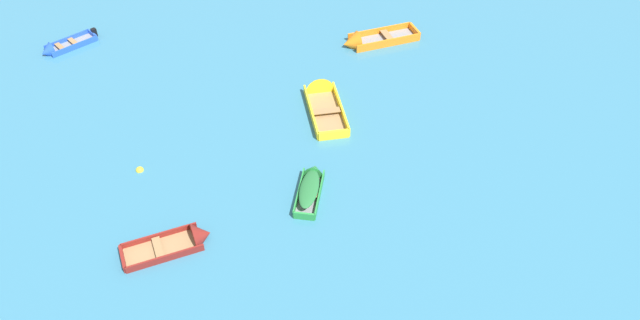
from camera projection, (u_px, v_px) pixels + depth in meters
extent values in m
cube|color=#99754C|center=(326.00, 112.00, 30.06)|extent=(1.83, 3.81, 0.11)
cube|color=yellow|center=(311.00, 111.00, 29.85)|extent=(0.57, 3.81, 0.44)
cube|color=yellow|center=(341.00, 108.00, 30.05)|extent=(0.57, 3.81, 0.44)
cube|color=yellow|center=(334.00, 135.00, 28.56)|extent=(1.45, 0.33, 0.44)
cone|color=yellow|center=(318.00, 86.00, 31.38)|extent=(1.51, 1.05, 1.41)
cube|color=#937047|center=(327.00, 111.00, 29.74)|extent=(1.36, 0.56, 0.03)
cube|color=gray|center=(72.00, 45.00, 34.55)|extent=(2.55, 2.32, 0.08)
cube|color=blue|center=(75.00, 47.00, 34.21)|extent=(2.09, 1.73, 0.33)
cube|color=blue|center=(67.00, 40.00, 34.74)|extent=(2.09, 1.73, 0.33)
cube|color=blue|center=(93.00, 35.00, 35.13)|extent=(0.68, 0.80, 0.33)
cone|color=blue|center=(47.00, 52.00, 33.77)|extent=(1.06, 1.11, 0.94)
cube|color=#937047|center=(73.00, 41.00, 34.50)|extent=(0.77, 0.85, 0.03)
cube|color=#937047|center=(60.00, 46.00, 34.11)|extent=(0.77, 0.85, 0.03)
cube|color=black|center=(94.00, 32.00, 35.11)|extent=(0.35, 0.35, 0.46)
cube|color=gray|center=(384.00, 40.00, 34.93)|extent=(3.87, 2.21, 0.11)
cube|color=orange|center=(389.00, 43.00, 34.37)|extent=(3.71, 1.16, 0.46)
cube|color=orange|center=(379.00, 31.00, 35.27)|extent=(3.71, 1.16, 0.46)
cube|color=orange|center=(415.00, 31.00, 35.29)|extent=(0.49, 1.26, 0.46)
cone|color=orange|center=(351.00, 43.00, 34.30)|extent=(1.20, 1.44, 1.25)
cube|color=#937047|center=(387.00, 35.00, 34.80)|extent=(0.71, 1.23, 0.03)
cube|color=gray|center=(309.00, 195.00, 25.94)|extent=(1.32, 2.63, 0.09)
cube|color=#288C3D|center=(299.00, 192.00, 25.90)|extent=(0.60, 2.58, 0.36)
cube|color=#288C3D|center=(320.00, 194.00, 25.80)|extent=(0.60, 2.58, 0.36)
cube|color=#288C3D|center=(304.00, 216.00, 24.89)|extent=(0.86, 0.27, 0.36)
cone|color=#288C3D|center=(314.00, 171.00, 26.83)|extent=(0.95, 0.76, 0.84)
cube|color=#937047|center=(309.00, 194.00, 25.70)|extent=(0.82, 0.43, 0.03)
ellipsoid|color=#236633|center=(309.00, 189.00, 25.66)|extent=(1.24, 2.41, 0.27)
cube|color=#99754C|center=(163.00, 249.00, 23.82)|extent=(3.07, 1.98, 0.08)
cube|color=maroon|center=(159.00, 236.00, 24.14)|extent=(2.85, 1.04, 0.33)
cube|color=maroon|center=(165.00, 259.00, 23.33)|extent=(2.85, 1.04, 0.33)
cube|color=maroon|center=(123.00, 259.00, 23.32)|extent=(0.49, 1.14, 0.33)
cone|color=maroon|center=(202.00, 235.00, 24.16)|extent=(1.02, 1.30, 1.14)
cube|color=#937047|center=(158.00, 247.00, 23.65)|extent=(0.64, 1.11, 0.03)
sphere|color=yellow|center=(140.00, 170.00, 27.13)|extent=(0.35, 0.35, 0.35)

